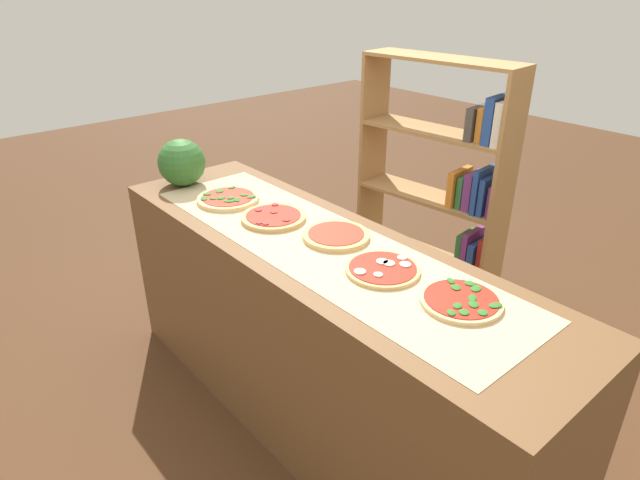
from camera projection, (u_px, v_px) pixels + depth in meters
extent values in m
plane|color=#4C2D19|center=(320.00, 412.00, 2.57)|extent=(12.00, 12.00, 0.00)
cube|color=brown|center=(320.00, 335.00, 2.37)|extent=(2.22, 0.64, 0.88)
cube|color=tan|center=(320.00, 244.00, 2.17)|extent=(1.82, 0.49, 0.00)
cylinder|color=#E5C17F|center=(228.00, 199.00, 2.57)|extent=(0.29, 0.29, 0.02)
cylinder|color=red|center=(228.00, 197.00, 2.56)|extent=(0.24, 0.24, 0.00)
ellipsoid|color=#286B23|center=(220.00, 191.00, 2.62)|extent=(0.05, 0.06, 0.00)
ellipsoid|color=#286B23|center=(229.00, 201.00, 2.50)|extent=(0.05, 0.05, 0.00)
ellipsoid|color=#286B23|center=(231.00, 198.00, 2.54)|extent=(0.04, 0.04, 0.00)
ellipsoid|color=#286B23|center=(232.00, 187.00, 2.66)|extent=(0.03, 0.04, 0.00)
ellipsoid|color=#286B23|center=(213.00, 198.00, 2.53)|extent=(0.04, 0.03, 0.00)
ellipsoid|color=#286B23|center=(204.00, 198.00, 2.53)|extent=(0.05, 0.04, 0.00)
ellipsoid|color=#286B23|center=(244.00, 195.00, 2.57)|extent=(0.04, 0.04, 0.00)
ellipsoid|color=#286B23|center=(221.00, 198.00, 2.54)|extent=(0.04, 0.04, 0.00)
ellipsoid|color=#286B23|center=(236.00, 199.00, 2.52)|extent=(0.04, 0.05, 0.00)
ellipsoid|color=#286B23|center=(252.00, 197.00, 2.55)|extent=(0.03, 0.05, 0.00)
ellipsoid|color=#286B23|center=(237.00, 200.00, 2.51)|extent=(0.04, 0.03, 0.00)
ellipsoid|color=#286B23|center=(207.00, 194.00, 2.58)|extent=(0.05, 0.05, 0.00)
cylinder|color=tan|center=(274.00, 217.00, 2.38)|extent=(0.28, 0.28, 0.02)
cylinder|color=#AD2314|center=(274.00, 215.00, 2.37)|extent=(0.24, 0.24, 0.00)
cylinder|color=maroon|center=(266.00, 224.00, 2.29)|extent=(0.03, 0.03, 0.00)
cylinder|color=maroon|center=(259.00, 222.00, 2.30)|extent=(0.03, 0.03, 0.00)
cylinder|color=maroon|center=(274.00, 212.00, 2.40)|extent=(0.03, 0.03, 0.00)
cylinder|color=maroon|center=(286.00, 220.00, 2.32)|extent=(0.03, 0.03, 0.00)
cylinder|color=maroon|center=(275.00, 205.00, 2.47)|extent=(0.03, 0.03, 0.00)
cylinder|color=maroon|center=(258.00, 210.00, 2.42)|extent=(0.03, 0.03, 0.00)
cylinder|color=#DBB26B|center=(336.00, 236.00, 2.22)|extent=(0.27, 0.27, 0.02)
cylinder|color=red|center=(336.00, 233.00, 2.21)|extent=(0.23, 0.23, 0.00)
cylinder|color=#DBB26B|center=(383.00, 269.00, 1.97)|extent=(0.27, 0.27, 0.01)
cylinder|color=#AD2314|center=(383.00, 267.00, 1.97)|extent=(0.24, 0.24, 0.00)
cylinder|color=#EFE5CC|center=(382.00, 261.00, 2.00)|extent=(0.04, 0.04, 0.00)
cylinder|color=#EFE5CC|center=(360.00, 272.00, 1.94)|extent=(0.04, 0.04, 0.00)
cylinder|color=#EFE5CC|center=(405.00, 264.00, 1.98)|extent=(0.04, 0.04, 0.00)
cylinder|color=#EFE5CC|center=(378.00, 275.00, 1.92)|extent=(0.03, 0.03, 0.00)
cylinder|color=#EFE5CC|center=(389.00, 263.00, 1.99)|extent=(0.04, 0.04, 0.00)
cylinder|color=#EFE5CC|center=(402.00, 258.00, 2.03)|extent=(0.04, 0.04, 0.00)
cylinder|color=#E5C17F|center=(461.00, 301.00, 1.79)|extent=(0.27, 0.27, 0.01)
cylinder|color=#AD2314|center=(461.00, 299.00, 1.78)|extent=(0.24, 0.24, 0.00)
ellipsoid|color=#286B23|center=(496.00, 305.00, 1.74)|extent=(0.04, 0.05, 0.00)
ellipsoid|color=#286B23|center=(483.00, 313.00, 1.70)|extent=(0.04, 0.05, 0.00)
ellipsoid|color=#286B23|center=(458.00, 306.00, 1.74)|extent=(0.04, 0.04, 0.00)
ellipsoid|color=#286B23|center=(474.00, 304.00, 1.75)|extent=(0.05, 0.05, 0.00)
ellipsoid|color=#286B23|center=(470.00, 283.00, 1.86)|extent=(0.05, 0.05, 0.00)
ellipsoid|color=#286B23|center=(451.00, 281.00, 1.88)|extent=(0.05, 0.04, 0.00)
ellipsoid|color=#286B23|center=(464.00, 312.00, 1.71)|extent=(0.05, 0.05, 0.00)
ellipsoid|color=#286B23|center=(451.00, 313.00, 1.70)|extent=(0.04, 0.04, 0.00)
ellipsoid|color=#286B23|center=(472.00, 298.00, 1.78)|extent=(0.05, 0.05, 0.00)
ellipsoid|color=#286B23|center=(476.00, 288.00, 1.83)|extent=(0.04, 0.05, 0.00)
ellipsoid|color=#286B23|center=(456.00, 287.00, 1.84)|extent=(0.05, 0.05, 0.00)
sphere|color=#2D6628|center=(182.00, 163.00, 2.72)|extent=(0.23, 0.23, 0.23)
cube|color=#A87A47|center=(499.00, 218.00, 2.76)|extent=(0.04, 0.23, 1.47)
cube|color=#A87A47|center=(372.00, 179.00, 3.27)|extent=(0.04, 0.23, 1.47)
cube|color=#A87A47|center=(419.00, 308.00, 3.34)|extent=(0.82, 0.31, 0.02)
cube|color=silver|center=(477.00, 314.00, 3.05)|extent=(0.06, 0.20, 0.24)
cube|color=#B22823|center=(468.00, 316.00, 3.10)|extent=(0.04, 0.18, 0.16)
cube|color=silver|center=(463.00, 313.00, 3.11)|extent=(0.05, 0.19, 0.18)
cube|color=#A87A47|center=(424.00, 255.00, 3.18)|extent=(0.82, 0.31, 0.02)
cube|color=#B22823|center=(486.00, 257.00, 2.89)|extent=(0.05, 0.15, 0.23)
cube|color=#234799|center=(478.00, 258.00, 2.92)|extent=(0.05, 0.19, 0.20)
cube|color=#753384|center=(471.00, 251.00, 2.94)|extent=(0.05, 0.18, 0.24)
cube|color=#2D753D|center=(464.00, 251.00, 2.97)|extent=(0.05, 0.16, 0.22)
cube|color=#A87A47|center=(430.00, 197.00, 3.01)|extent=(0.82, 0.31, 0.02)
cube|color=#753384|center=(496.00, 200.00, 2.74)|extent=(0.04, 0.14, 0.16)
cube|color=#234799|center=(489.00, 195.00, 2.75)|extent=(0.05, 0.18, 0.20)
cube|color=#234799|center=(483.00, 190.00, 2.77)|extent=(0.05, 0.19, 0.23)
cube|color=#753384|center=(474.00, 190.00, 2.81)|extent=(0.06, 0.16, 0.20)
cube|color=#2D753D|center=(466.00, 191.00, 2.84)|extent=(0.04, 0.15, 0.17)
cube|color=orange|center=(459.00, 187.00, 2.86)|extent=(0.05, 0.19, 0.19)
cube|color=#A87A47|center=(436.00, 132.00, 2.85)|extent=(0.82, 0.31, 0.02)
cube|color=silver|center=(506.00, 123.00, 2.57)|extent=(0.06, 0.20, 0.21)
cube|color=#234799|center=(497.00, 119.00, 2.60)|extent=(0.06, 0.19, 0.22)
cube|color=orange|center=(486.00, 124.00, 2.64)|extent=(0.05, 0.14, 0.16)
cube|color=#47423D|center=(478.00, 123.00, 2.67)|extent=(0.06, 0.18, 0.16)
cube|color=#A87A47|center=(443.00, 59.00, 2.69)|extent=(0.82, 0.31, 0.02)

